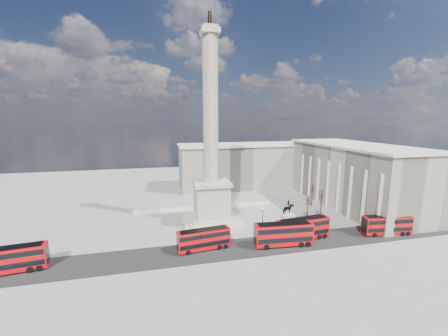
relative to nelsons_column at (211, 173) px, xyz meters
name	(u,v)px	position (x,y,z in m)	size (l,w,h in m)	color
ground	(215,230)	(0.00, -5.00, -12.92)	(180.00, 180.00, 0.00)	gray
asphalt_road	(249,247)	(5.00, -15.00, -12.91)	(120.00, 9.00, 0.01)	#272727
nelsons_column	(211,173)	(0.00, 0.00, 0.00)	(14.00, 14.00, 49.85)	#B8B299
balustrade_wall	(205,207)	(0.00, 11.00, -12.37)	(40.00, 0.60, 1.10)	beige
building_east	(354,175)	(45.00, 5.00, -3.59)	(19.00, 46.00, 18.60)	#BEB79C
building_northeast	(245,165)	(20.00, 35.00, -4.59)	(51.00, 17.00, 16.60)	#BEB79C
red_bus_a	(204,239)	(-4.08, -13.92, -10.66)	(10.86, 3.77, 4.31)	#BD090C
red_bus_b	(284,234)	(12.26, -15.97, -10.34)	(12.30, 3.69, 4.92)	#BD090C
red_bus_c	(304,228)	(17.78, -14.15, -10.38)	(12.18, 4.19, 4.84)	#BD090C
red_bus_d	(387,225)	(37.58, -16.15, -10.58)	(11.24, 3.86, 4.46)	#BD090C
red_bus_e	(10,259)	(-37.75, -14.69, -10.50)	(11.62, 3.96, 4.62)	#BD090C
victorian_lamp	(263,219)	(9.99, -9.69, -9.12)	(0.55, 0.55, 6.45)	black
equestrian_statue	(288,219)	(16.92, -8.27, -10.38)	(3.51, 2.63, 7.44)	beige
bare_tree_near	(322,195)	(27.71, -5.03, -6.06)	(1.99, 1.99, 8.71)	#332319
bare_tree_mid	(308,200)	(24.10, -4.73, -7.20)	(1.91, 1.91, 7.26)	#332319
bare_tree_far	(313,188)	(31.83, 6.05, -7.19)	(1.78, 1.78, 7.27)	#332319
pedestrian_walking	(308,228)	(20.82, -10.68, -12.04)	(0.64, 0.42, 1.76)	black
pedestrian_standing	(297,225)	(19.20, -8.49, -12.01)	(0.89, 0.69, 1.82)	black
pedestrian_crossing	(271,226)	(12.98, -7.39, -11.98)	(1.09, 0.46, 1.87)	black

